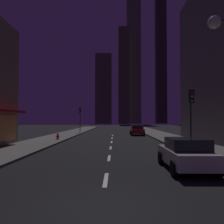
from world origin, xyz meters
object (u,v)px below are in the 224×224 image
Objects in this scene: car_parked_far at (137,130)px; traffic_light_far_left at (80,114)px; fire_hydrant_far_left at (58,136)px; car_parked_near at (186,154)px; traffic_light_near_right at (191,106)px.

car_parked_far is 1.01× the size of traffic_light_far_left.
fire_hydrant_far_left is at bearing -135.52° from car_parked_far.
fire_hydrant_far_left is at bearing 121.80° from car_parked_near.
traffic_light_near_right reaches higher than car_parked_near.
car_parked_near and car_parked_far have the same top height.
traffic_light_near_right is 1.00× the size of traffic_light_far_left.
car_parked_near is 1.00× the size of car_parked_far.
car_parked_near is at bearing -72.82° from traffic_light_far_left.
car_parked_near is 1.01× the size of traffic_light_near_right.
fire_hydrant_far_left is 15.45m from traffic_light_near_right.
car_parked_near is 1.01× the size of traffic_light_far_left.
car_parked_far is (0.00, 24.65, 0.00)m from car_parked_near.
car_parked_far is at bearing 44.48° from fire_hydrant_far_left.
traffic_light_far_left is (-9.10, 4.79, 2.45)m from car_parked_far.
traffic_light_far_left is (-9.10, 29.44, 2.45)m from car_parked_near.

